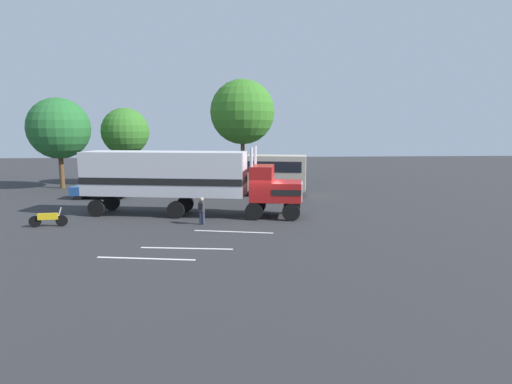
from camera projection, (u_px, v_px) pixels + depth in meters
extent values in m
plane|color=#2D2D30|center=(262.00, 218.00, 26.74)|extent=(120.00, 120.00, 0.00)
cube|color=silver|center=(233.00, 232.00, 23.14)|extent=(4.33, 1.11, 0.01)
cube|color=silver|center=(187.00, 248.00, 19.91)|extent=(4.38, 0.78, 0.01)
cube|color=silver|center=(146.00, 259.00, 18.33)|extent=(4.36, 0.90, 0.01)
cube|color=#B21919|center=(287.00, 191.00, 26.77)|extent=(2.22, 2.78, 1.20)
cube|color=#B21919|center=(262.00, 183.00, 26.87)|extent=(1.83, 2.71, 2.20)
cube|color=silver|center=(302.00, 191.00, 26.67)|extent=(0.46, 2.08, 1.08)
cube|color=black|center=(287.00, 190.00, 26.76)|extent=(2.23, 2.82, 0.36)
cylinder|color=silver|center=(255.00, 172.00, 27.92)|extent=(0.18, 0.18, 3.40)
cylinder|color=silver|center=(251.00, 175.00, 25.76)|extent=(0.18, 0.18, 3.40)
cube|color=silver|center=(165.00, 173.00, 27.46)|extent=(10.80, 4.45, 2.80)
cube|color=black|center=(165.00, 180.00, 27.52)|extent=(10.80, 4.49, 0.44)
cylinder|color=silver|center=(270.00, 199.00, 28.28)|extent=(1.39, 0.86, 0.64)
cylinder|color=black|center=(292.00, 206.00, 27.99)|extent=(1.14, 0.49, 1.10)
cylinder|color=black|center=(291.00, 212.00, 25.83)|extent=(1.14, 0.49, 1.10)
cylinder|color=black|center=(258.00, 205.00, 28.23)|extent=(1.14, 0.49, 1.10)
cylinder|color=black|center=(254.00, 211.00, 26.07)|extent=(1.14, 0.49, 1.10)
cylinder|color=black|center=(185.00, 204.00, 28.76)|extent=(1.14, 0.49, 1.10)
cylinder|color=black|center=(176.00, 210.00, 26.60)|extent=(1.14, 0.49, 1.10)
cylinder|color=black|center=(112.00, 202.00, 29.32)|extent=(1.14, 0.49, 1.10)
cylinder|color=black|center=(97.00, 208.00, 27.15)|extent=(1.14, 0.49, 1.10)
cylinder|color=#2D3347|center=(201.00, 218.00, 24.89)|extent=(0.18, 0.18, 0.82)
cylinder|color=#2D3347|center=(203.00, 218.00, 24.86)|extent=(0.18, 0.18, 0.82)
cylinder|color=#333338|center=(202.00, 206.00, 24.78)|extent=(0.34, 0.34, 0.58)
sphere|color=tan|center=(202.00, 199.00, 24.72)|extent=(0.23, 0.23, 0.23)
cube|color=black|center=(201.00, 206.00, 24.58)|extent=(0.30, 0.23, 0.36)
cube|color=#BFB29E|center=(241.00, 172.00, 36.17)|extent=(11.29, 4.74, 2.90)
cube|color=black|center=(241.00, 165.00, 36.08)|extent=(10.65, 4.65, 0.90)
cylinder|color=black|center=(290.00, 188.00, 36.95)|extent=(1.04, 0.48, 1.00)
cylinder|color=black|center=(288.00, 192.00, 34.74)|extent=(1.04, 0.48, 1.00)
cylinder|color=black|center=(203.00, 186.00, 37.96)|extent=(1.04, 0.48, 1.00)
cylinder|color=black|center=(196.00, 190.00, 35.76)|extent=(1.04, 0.48, 1.00)
cube|color=#234C8C|center=(100.00, 190.00, 34.33)|extent=(4.52, 2.12, 0.70)
cube|color=#1E232D|center=(102.00, 183.00, 34.24)|extent=(2.22, 1.81, 0.55)
cylinder|color=black|center=(78.00, 196.00, 33.61)|extent=(0.65, 0.27, 0.64)
cylinder|color=black|center=(86.00, 193.00, 35.16)|extent=(0.65, 0.27, 0.64)
cylinder|color=black|center=(116.00, 196.00, 33.61)|extent=(0.65, 0.27, 0.64)
cylinder|color=black|center=(122.00, 193.00, 35.16)|extent=(0.65, 0.27, 0.64)
cylinder|color=black|center=(62.00, 221.00, 24.43)|extent=(0.67, 0.16, 0.66)
cylinder|color=black|center=(35.00, 222.00, 24.19)|extent=(0.67, 0.16, 0.66)
cube|color=gold|center=(48.00, 216.00, 24.27)|extent=(1.12, 0.34, 0.36)
cylinder|color=silver|center=(59.00, 213.00, 24.35)|extent=(0.29, 0.10, 0.69)
cylinder|color=brown|center=(127.00, 166.00, 42.98)|extent=(0.44, 0.44, 3.70)
sphere|color=#347225|center=(125.00, 132.00, 42.46)|extent=(4.73, 4.73, 4.73)
cylinder|color=brown|center=(243.00, 158.00, 45.63)|extent=(0.44, 0.44, 5.01)
sphere|color=#367724|center=(243.00, 112.00, 44.91)|extent=(6.87, 6.87, 6.87)
cylinder|color=brown|center=(62.00, 169.00, 40.14)|extent=(0.44, 0.44, 3.67)
sphere|color=#25672D|center=(59.00, 128.00, 39.57)|extent=(5.71, 5.71, 5.71)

